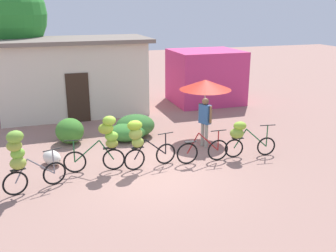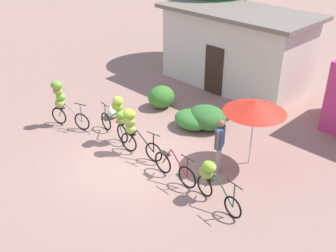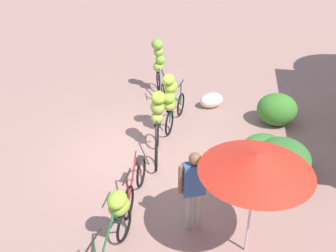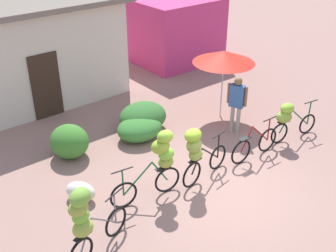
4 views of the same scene
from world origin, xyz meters
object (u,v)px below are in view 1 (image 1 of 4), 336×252
shop_pink (205,77)px  bicycle_near_pile (105,139)px  tree_behind_building (2,15)px  market_umbrella (205,85)px  building_low (74,76)px  bicycle_rightmost (242,136)px  bicycle_by_shop (203,151)px  produce_sack (52,157)px  person_vendor (205,117)px  bicycle_leftmost (21,156)px  bicycle_center_loaded (140,139)px

shop_pink → bicycle_near_pile: (-6.00, -6.73, -0.29)m
tree_behind_building → market_umbrella: 9.68m
building_low → bicycle_rightmost: (4.41, -6.89, -0.93)m
building_low → bicycle_by_shop: (3.10, -6.88, -1.28)m
bicycle_by_shop → produce_sack: bicycle_by_shop is taller
person_vendor → bicycle_by_shop: bearing=-115.4°
produce_sack → person_vendor: 5.00m
market_umbrella → bicycle_by_shop: size_ratio=1.26×
person_vendor → shop_pink: bearing=66.3°
produce_sack → bicycle_leftmost: bearing=-113.5°
tree_behind_building → bicycle_by_shop: (5.80, -8.72, -3.80)m
market_umbrella → bicycle_center_loaded: size_ratio=1.27×
building_low → shop_pink: building_low is taller
bicycle_by_shop → bicycle_near_pile: bearing=174.2°
market_umbrella → produce_sack: (-5.35, -0.96, -1.69)m
bicycle_leftmost → person_vendor: (5.66, 1.66, 0.04)m
bicycle_near_pile → bicycle_rightmost: (4.18, -0.30, -0.26)m
person_vendor → market_umbrella: bearing=66.9°
bicycle_near_pile → produce_sack: size_ratio=2.47×
shop_pink → bicycle_leftmost: bearing=-137.8°
building_low → bicycle_by_shop: size_ratio=3.89×
shop_pink → bicycle_center_loaded: bearing=-126.1°
bicycle_leftmost → bicycle_rightmost: bearing=3.7°
bicycle_leftmost → bicycle_near_pile: 2.32m
building_low → produce_sack: bearing=-102.5°
building_low → market_umbrella: bearing=-48.6°
tree_behind_building → bicycle_by_shop: 11.15m
bicycle_by_shop → shop_pink: bearing=66.0°
tree_behind_building → building_low: bearing=-34.2°
bicycle_center_loaded → bicycle_rightmost: bearing=-2.2°
shop_pink → bicycle_rightmost: size_ratio=1.93×
tree_behind_building → market_umbrella: (6.81, -6.50, -2.26)m
building_low → person_vendor: size_ratio=3.84×
person_vendor → produce_sack: bearing=179.7°
shop_pink → bicycle_near_pile: 9.02m
bicycle_center_loaded → market_umbrella: bearing=35.8°
shop_pink → tree_behind_building: bearing=169.2°
bicycle_center_loaded → bicycle_rightmost: bicycle_center_loaded is taller
person_vendor → bicycle_leftmost: bearing=-163.7°
bicycle_center_loaded → shop_pink: bearing=53.9°
building_low → bicycle_by_shop: bearing=-65.7°
tree_behind_building → person_vendor: 10.33m
shop_pink → tree_behind_building: size_ratio=0.53×
bicycle_by_shop → bicycle_rightmost: bicycle_rightmost is taller
tree_behind_building → bicycle_by_shop: size_ratio=3.66×
shop_pink → building_low: bearing=-178.8°
building_low → bicycle_near_pile: building_low is taller
bicycle_near_pile → bicycle_rightmost: bearing=-4.1°
tree_behind_building → bicycle_near_pile: tree_behind_building is taller
tree_behind_building → produce_sack: bearing=-79.0°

